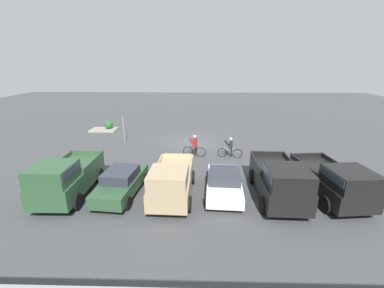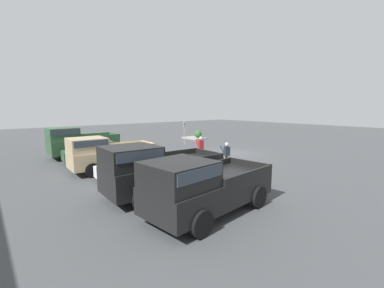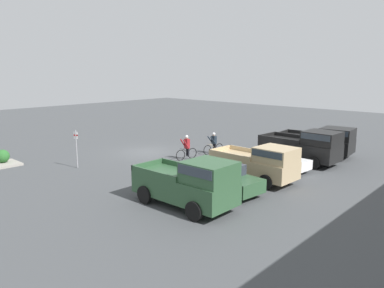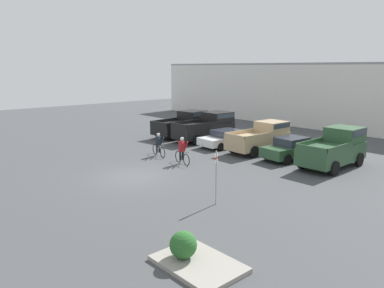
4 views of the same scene
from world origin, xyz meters
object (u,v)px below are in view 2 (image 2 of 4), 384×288
(cyclist_1, at_px, (226,155))
(fire_lane_sign, at_px, (184,131))
(pickup_truck_2, at_px, (106,153))
(cyclist_0, at_px, (201,148))
(shrub, at_px, (198,134))
(pickup_truck_0, at_px, (202,185))
(sedan_1, at_px, (97,152))
(pickup_truck_3, at_px, (78,142))
(sedan_0, at_px, (140,167))
(pickup_truck_1, at_px, (156,169))

(cyclist_1, height_order, fire_lane_sign, fire_lane_sign)
(pickup_truck_2, xyz_separation_m, cyclist_0, (-1.09, -6.59, -0.25))
(cyclist_0, xyz_separation_m, shrub, (9.32, -7.80, -0.26))
(cyclist_0, distance_m, fire_lane_sign, 7.34)
(pickup_truck_0, relative_size, cyclist_1, 2.89)
(sedan_1, height_order, pickup_truck_3, pickup_truck_3)
(pickup_truck_3, height_order, cyclist_0, pickup_truck_3)
(sedan_0, bearing_deg, fire_lane_sign, -48.83)
(pickup_truck_2, relative_size, pickup_truck_3, 1.00)
(pickup_truck_1, bearing_deg, sedan_1, -2.74)
(pickup_truck_0, height_order, cyclist_0, pickup_truck_0)
(sedan_0, bearing_deg, pickup_truck_1, 165.76)
(sedan_1, xyz_separation_m, pickup_truck_3, (2.80, 0.43, 0.45))
(pickup_truck_0, distance_m, shrub, 21.94)
(sedan_0, relative_size, pickup_truck_2, 0.89)
(pickup_truck_0, distance_m, pickup_truck_1, 2.86)
(pickup_truck_3, bearing_deg, fire_lane_sign, -91.37)
(pickup_truck_1, distance_m, cyclist_1, 6.63)
(sedan_0, bearing_deg, pickup_truck_3, 5.02)
(sedan_0, xyz_separation_m, cyclist_0, (1.72, -5.86, 0.18))
(sedan_1, bearing_deg, cyclist_1, -137.85)
(cyclist_1, bearing_deg, shrub, -33.57)
(pickup_truck_1, bearing_deg, fire_lane_sign, -42.52)
(pickup_truck_0, height_order, cyclist_1, pickup_truck_0)
(pickup_truck_2, distance_m, sedan_1, 2.84)
(fire_lane_sign, bearing_deg, sedan_0, 131.17)
(cyclist_0, bearing_deg, cyclist_1, 176.05)
(pickup_truck_0, relative_size, fire_lane_sign, 2.19)
(pickup_truck_0, bearing_deg, sedan_1, -1.35)
(pickup_truck_3, distance_m, cyclist_0, 9.39)
(pickup_truck_0, bearing_deg, sedan_0, -5.77)
(sedan_1, bearing_deg, pickup_truck_0, 178.65)
(sedan_0, height_order, shrub, sedan_0)
(pickup_truck_2, bearing_deg, cyclist_1, -120.77)
(pickup_truck_2, xyz_separation_m, fire_lane_sign, (5.34, -10.06, 0.38))
(sedan_0, distance_m, cyclist_0, 6.11)
(pickup_truck_2, distance_m, pickup_truck_3, 5.58)
(fire_lane_sign, bearing_deg, pickup_truck_3, 88.63)
(sedan_0, distance_m, pickup_truck_3, 8.45)
(pickup_truck_3, relative_size, cyclist_0, 2.85)
(pickup_truck_0, height_order, pickup_truck_2, pickup_truck_0)
(pickup_truck_1, xyz_separation_m, pickup_truck_3, (11.18, 0.03, 0.02))
(pickup_truck_0, xyz_separation_m, shrub, (16.69, -14.23, -0.53))
(pickup_truck_3, xyz_separation_m, cyclist_1, (-9.40, -6.41, -0.41))
(cyclist_0, bearing_deg, sedan_1, 57.80)
(pickup_truck_0, distance_m, sedan_0, 5.69)
(shrub, bearing_deg, pickup_truck_2, 119.76)
(cyclist_1, bearing_deg, cyclist_0, -3.95)
(sedan_0, xyz_separation_m, fire_lane_sign, (8.16, -9.33, 0.81))
(shrub, bearing_deg, fire_lane_sign, 123.67)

